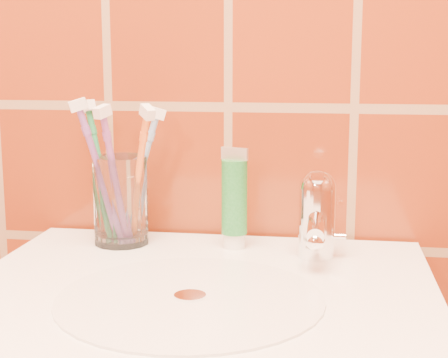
# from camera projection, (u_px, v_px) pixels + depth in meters

# --- Properties ---
(glass_tumbler) EXTENTS (0.08, 0.08, 0.13)m
(glass_tumbler) POSITION_uv_depth(u_px,v_px,m) (121.00, 200.00, 0.98)
(glass_tumbler) COLOR white
(glass_tumbler) RESTS_ON pedestal_sink
(toothpaste_tube) EXTENTS (0.04, 0.04, 0.14)m
(toothpaste_tube) POSITION_uv_depth(u_px,v_px,m) (234.00, 201.00, 0.95)
(toothpaste_tube) COLOR white
(toothpaste_tube) RESTS_ON pedestal_sink
(faucet) EXTENTS (0.05, 0.11, 0.12)m
(faucet) POSITION_uv_depth(u_px,v_px,m) (317.00, 212.00, 0.91)
(faucet) COLOR white
(faucet) RESTS_ON pedestal_sink
(toothbrush_0) EXTENTS (0.11, 0.10, 0.20)m
(toothbrush_0) POSITION_uv_depth(u_px,v_px,m) (139.00, 176.00, 0.99)
(toothbrush_0) COLOR #7AA1D9
(toothbrush_0) RESTS_ON glass_tumbler
(toothbrush_1) EXTENTS (0.08, 0.12, 0.22)m
(toothbrush_1) POSITION_uv_depth(u_px,v_px,m) (115.00, 178.00, 0.95)
(toothbrush_1) COLOR #82428D
(toothbrush_1) RESTS_ON glass_tumbler
(toothbrush_2) EXTENTS (0.13, 0.11, 0.22)m
(toothbrush_2) POSITION_uv_depth(u_px,v_px,m) (101.00, 175.00, 0.95)
(toothbrush_2) COLOR #79489B
(toothbrush_2) RESTS_ON glass_tumbler
(toothbrush_3) EXTENTS (0.15, 0.15, 0.22)m
(toothbrush_3) POSITION_uv_depth(u_px,v_px,m) (138.00, 178.00, 0.95)
(toothbrush_3) COLOR orange
(toothbrush_3) RESTS_ON glass_tumbler
(toothbrush_4) EXTENTS (0.15, 0.14, 0.22)m
(toothbrush_4) POSITION_uv_depth(u_px,v_px,m) (102.00, 173.00, 0.99)
(toothbrush_4) COLOR #1F7443
(toothbrush_4) RESTS_ON glass_tumbler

